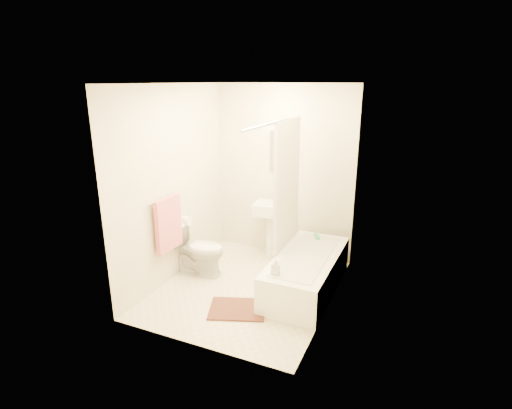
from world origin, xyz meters
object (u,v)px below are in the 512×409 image
at_px(toilet, 198,249).
at_px(bath_mat, 237,309).
at_px(bathtub, 306,273).
at_px(sink, 271,228).
at_px(soap_bottle, 276,266).

height_order(toilet, bath_mat, toilet).
bearing_deg(bath_mat, toilet, 145.40).
distance_m(toilet, bath_mat, 1.08).
bearing_deg(bathtub, sink, 137.01).
distance_m(bathtub, bath_mat, 0.96).
bearing_deg(soap_bottle, bath_mat, -157.16).
relative_size(toilet, bath_mat, 1.14).
relative_size(sink, bath_mat, 1.45).
xyz_separation_m(bathtub, bath_mat, (-0.56, -0.75, -0.21)).
bearing_deg(toilet, soap_bottle, -117.16).
bearing_deg(bathtub, soap_bottle, -106.50).
height_order(bathtub, soap_bottle, soap_bottle).
distance_m(sink, bath_mat, 1.51).
relative_size(toilet, sink, 0.78).
xyz_separation_m(sink, soap_bottle, (0.56, -1.27, 0.09)).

